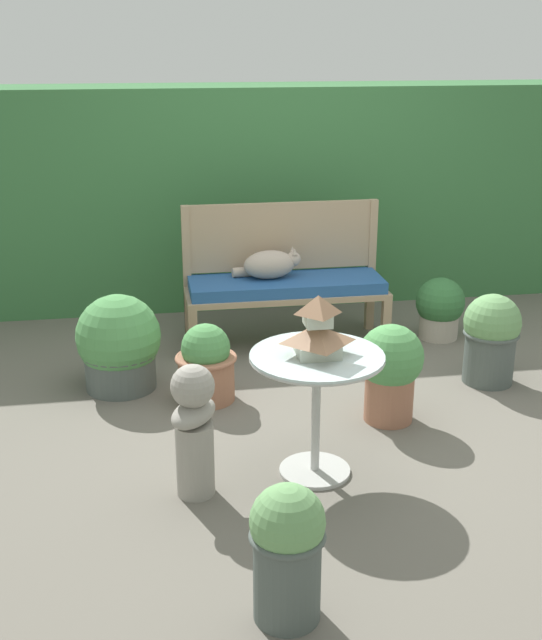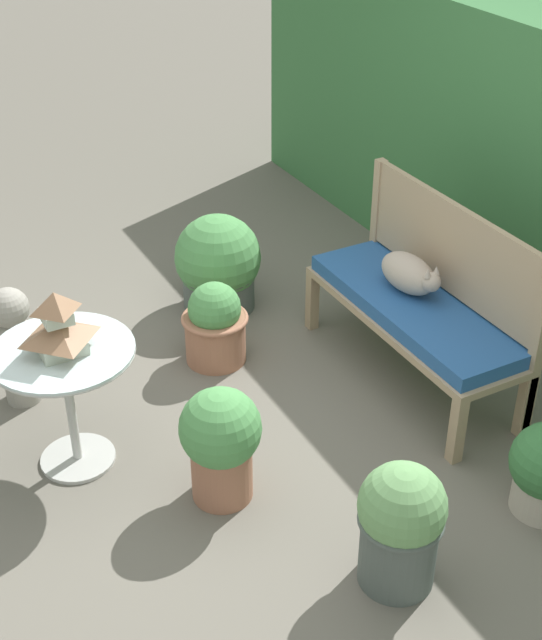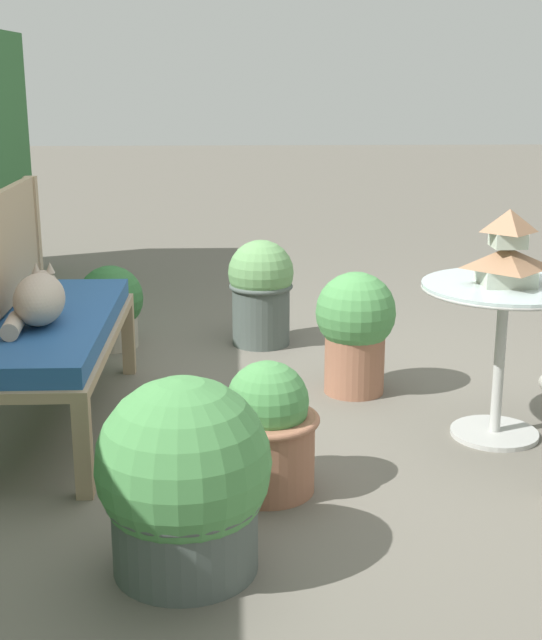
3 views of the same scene
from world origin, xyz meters
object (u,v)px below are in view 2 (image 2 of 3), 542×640
(potted_plant_bench_left, at_px, (218,265))
(potted_plant_table_far, at_px, (215,325))
(garden_bench, at_px, (413,313))
(potted_plant_patio_mid, at_px, (221,441))
(patio_table, at_px, (66,375))
(pagoda_birdhouse, at_px, (58,326))
(garden_bust, at_px, (15,342))
(potted_plant_table_near, at_px, (400,524))
(cat, at_px, (409,273))

(potted_plant_bench_left, height_order, potted_plant_table_far, potted_plant_bench_left)
(garden_bench, xyz_separation_m, potted_plant_patio_mid, (0.36, -1.29, -0.09))
(patio_table, height_order, potted_plant_patio_mid, patio_table)
(pagoda_birdhouse, xyz_separation_m, garden_bust, (-0.61, -0.10, -0.41))
(garden_bust, xyz_separation_m, potted_plant_table_far, (0.15, 1.05, -0.13))
(patio_table, distance_m, potted_plant_bench_left, 1.58)
(garden_bench, distance_m, garden_bust, 2.06)
(patio_table, bearing_deg, potted_plant_table_near, 34.97)
(patio_table, height_order, potted_plant_table_near, patio_table)
(garden_bench, bearing_deg, patio_table, -95.74)
(pagoda_birdhouse, relative_size, potted_plant_table_far, 0.62)
(potted_plant_table_far, bearing_deg, potted_plant_patio_mid, -23.69)
(cat, height_order, garden_bust, cat)
(garden_bench, distance_m, potted_plant_bench_left, 1.30)
(potted_plant_table_far, bearing_deg, potted_plant_table_near, -0.83)
(patio_table, height_order, garden_bust, garden_bust)
(potted_plant_patio_mid, bearing_deg, patio_table, -136.53)
(potted_plant_bench_left, height_order, potted_plant_patio_mid, potted_plant_bench_left)
(cat, height_order, potted_plant_bench_left, cat)
(garden_bench, height_order, patio_table, patio_table)
(garden_bench, height_order, potted_plant_patio_mid, potted_plant_patio_mid)
(cat, distance_m, potted_plant_table_far, 1.10)
(garden_bench, relative_size, cat, 2.93)
(patio_table, height_order, potted_plant_bench_left, patio_table)
(potted_plant_table_near, bearing_deg, potted_plant_patio_mid, -152.19)
(potted_plant_table_far, distance_m, potted_plant_table_near, 1.79)
(potted_plant_table_far, relative_size, potted_plant_patio_mid, 0.84)
(patio_table, bearing_deg, potted_plant_patio_mid, 43.47)
(garden_bust, bearing_deg, cat, 16.22)
(cat, height_order, patio_table, cat)
(patio_table, xyz_separation_m, potted_plant_table_near, (1.33, 0.93, -0.20))
(pagoda_birdhouse, xyz_separation_m, potted_plant_table_near, (1.33, 0.93, -0.47))
(potted_plant_bench_left, bearing_deg, cat, 30.94)
(potted_plant_table_near, bearing_deg, pagoda_birdhouse, -145.03)
(garden_bust, height_order, potted_plant_bench_left, garden_bust)
(garden_bench, xyz_separation_m, patio_table, (-0.18, -1.81, 0.10))
(potted_plant_patio_mid, bearing_deg, garden_bust, -151.96)
(patio_table, distance_m, potted_plant_table_far, 1.10)
(garden_bust, bearing_deg, potted_plant_table_near, -26.60)
(pagoda_birdhouse, distance_m, garden_bust, 0.74)
(cat, relative_size, pagoda_birdhouse, 1.61)
(cat, bearing_deg, potted_plant_table_near, -41.22)
(cat, distance_m, pagoda_birdhouse, 1.86)
(garden_bench, xyz_separation_m, pagoda_birdhouse, (-0.18, -1.81, 0.37))
(garden_bench, distance_m, potted_plant_table_far, 1.08)
(potted_plant_bench_left, relative_size, potted_plant_patio_mid, 1.05)
(patio_table, relative_size, potted_plant_table_near, 1.13)
(garden_bench, distance_m, potted_plant_patio_mid, 1.35)
(pagoda_birdhouse, distance_m, potted_plant_table_near, 1.69)
(garden_bust, bearing_deg, patio_table, -45.42)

